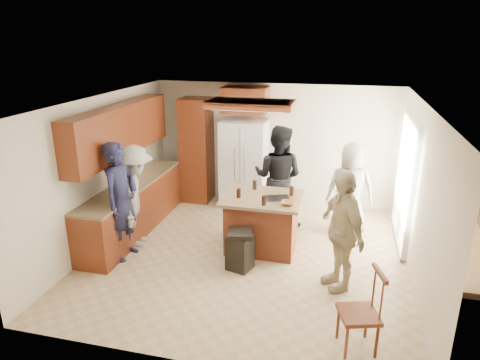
% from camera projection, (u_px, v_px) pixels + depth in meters
% --- Properties ---
extents(person_front_left, '(0.58, 0.75, 1.91)m').
position_uv_depth(person_front_left, '(121.00, 201.00, 6.68)').
color(person_front_left, '#1A1B35').
rests_on(person_front_left, ground).
extents(person_behind_left, '(1.01, 0.72, 1.92)m').
position_uv_depth(person_behind_left, '(278.00, 177.00, 7.80)').
color(person_behind_left, black).
rests_on(person_behind_left, ground).
extents(person_behind_right, '(0.85, 0.58, 1.68)m').
position_uv_depth(person_behind_right, '(350.00, 189.00, 7.52)').
color(person_behind_right, gray).
rests_on(person_behind_right, ground).
extents(person_side_right, '(0.96, 1.14, 1.73)m').
position_uv_depth(person_side_right, '(341.00, 231.00, 5.88)').
color(person_side_right, tan).
rests_on(person_side_right, ground).
extents(person_counter, '(0.75, 1.21, 1.74)m').
position_uv_depth(person_counter, '(136.00, 196.00, 7.12)').
color(person_counter, gray).
rests_on(person_counter, ground).
extents(left_cabinetry, '(0.64, 3.00, 2.30)m').
position_uv_depth(left_cabinetry, '(129.00, 182.00, 7.56)').
color(left_cabinetry, maroon).
rests_on(left_cabinetry, ground).
extents(back_wall_units, '(1.80, 0.60, 2.45)m').
position_uv_depth(back_wall_units, '(208.00, 138.00, 8.87)').
color(back_wall_units, maroon).
rests_on(back_wall_units, ground).
extents(refrigerator, '(0.90, 0.76, 1.80)m').
position_uv_depth(refrigerator, '(244.00, 164.00, 8.78)').
color(refrigerator, white).
rests_on(refrigerator, ground).
extents(kitchen_island, '(1.28, 1.03, 0.93)m').
position_uv_depth(kitchen_island, '(262.00, 222.00, 7.08)').
color(kitchen_island, '#A4482A').
rests_on(kitchen_island, ground).
extents(island_items, '(0.97, 0.74, 0.15)m').
position_uv_depth(island_items, '(275.00, 198.00, 6.79)').
color(island_items, silver).
rests_on(island_items, kitchen_island).
extents(trash_bin, '(0.43, 0.43, 0.63)m').
position_uv_depth(trash_bin, '(240.00, 250.00, 6.51)').
color(trash_bin, black).
rests_on(trash_bin, ground).
extents(spindle_chair, '(0.52, 0.52, 0.99)m').
position_uv_depth(spindle_chair, '(361.00, 314.00, 4.80)').
color(spindle_chair, maroon).
rests_on(spindle_chair, ground).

